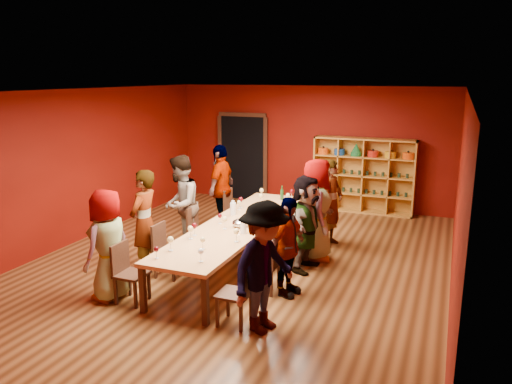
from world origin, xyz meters
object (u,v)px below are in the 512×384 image
chair_person_right_0 (240,290)px  chair_person_right_1 (270,261)px  shelving_unit (364,172)px  person_left_2 (181,204)px  chair_person_right_2 (291,240)px  chair_person_right_4 (313,218)px  chair_person_right_3 (301,231)px  person_right_0 (264,267)px  person_left_4 (221,187)px  chair_person_left_2 (198,228)px  person_right_3 (316,210)px  person_left_0 (108,245)px  person_right_4 (331,203)px  spittoon_bowl (240,223)px  chair_person_left_0 (127,269)px  person_right_2 (306,223)px  tasting_table (238,226)px  chair_person_left_1 (165,247)px  person_right_1 (287,247)px  wine_bottle (282,194)px  chair_person_left_4 (233,208)px  person_left_1 (144,222)px

chair_person_right_0 → chair_person_right_1: (0.00, 1.14, 0.00)m
shelving_unit → person_left_2: size_ratio=1.31×
chair_person_right_2 → chair_person_right_4: bearing=90.0°
chair_person_right_3 → person_right_0: bearing=-82.9°
person_left_4 → chair_person_right_1: bearing=36.0°
person_left_2 → person_right_0: person_left_2 is taller
chair_person_left_2 → person_left_2: 0.55m
person_right_3 → chair_person_right_2: bearing=131.5°
person_right_0 → person_left_0: bearing=104.8°
person_right_0 → chair_person_right_2: size_ratio=1.96×
person_right_4 → chair_person_left_2: bearing=134.1°
chair_person_right_2 → spittoon_bowl: chair_person_right_2 is taller
shelving_unit → chair_person_left_0: (-2.31, -6.26, -0.49)m
chair_person_right_4 → chair_person_right_1: bearing=-90.0°
person_right_2 → tasting_table: bearing=107.1°
person_left_4 → tasting_table: bearing=31.1°
chair_person_left_0 → chair_person_left_1: 1.03m
person_left_2 → chair_person_right_0: size_ratio=2.06×
person_right_1 → wine_bottle: 2.93m
spittoon_bowl → wine_bottle: 2.04m
chair_person_right_2 → chair_person_right_4: 1.41m
person_right_2 → wine_bottle: (-1.00, 1.66, 0.04)m
chair_person_left_0 → chair_person_left_2: (0.00, 2.17, 0.00)m
person_right_3 → chair_person_left_4: bearing=41.7°
spittoon_bowl → tasting_table: bearing=124.5°
shelving_unit → chair_person_left_1: shelving_unit is taller
chair_person_left_1 → chair_person_left_0: bearing=-90.0°
chair_person_left_2 → person_left_4: person_left_4 is taller
person_left_4 → person_left_1: bearing=-4.8°
chair_person_right_2 → person_right_3: person_right_3 is taller
chair_person_right_0 → person_right_3: 2.83m
chair_person_left_2 → chair_person_right_4: (1.82, 1.41, 0.00)m
chair_person_right_1 → spittoon_bowl: size_ratio=3.27×
person_left_1 → chair_person_left_4: (0.38, 2.69, -0.39)m
tasting_table → chair_person_right_3: chair_person_right_3 is taller
shelving_unit → person_right_4: size_ratio=1.42×
person_left_1 → chair_person_right_2: person_left_1 is taller
person_left_4 → chair_person_right_2: bearing=50.9°
person_right_1 → chair_person_right_3: person_right_1 is taller
person_left_4 → person_right_4: person_left_4 is taller
spittoon_bowl → person_left_1: bearing=-151.8°
chair_person_left_0 → chair_person_left_1: (0.00, 1.03, 0.00)m
tasting_table → person_right_0: 2.36m
shelving_unit → chair_person_right_4: 2.77m
person_left_2 → person_left_1: bearing=-15.6°
person_right_0 → person_right_4: bearing=15.9°
person_left_4 → chair_person_right_0: person_left_4 is taller
chair_person_right_0 → spittoon_bowl: 2.02m
chair_person_right_1 → person_right_4: size_ratio=0.53×
person_left_1 → person_right_3: (2.47, 1.70, 0.03)m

